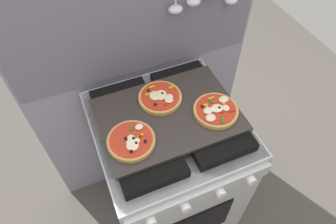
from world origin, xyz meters
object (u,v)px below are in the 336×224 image
Objects in this scene: baking_tray at (168,115)px; pizza_right at (216,110)px; stove at (168,171)px; pizza_center at (160,97)px; pizza_left at (131,141)px.

baking_tray is 0.19m from pizza_right.
stove is at bearing 159.90° from pizza_right.
pizza_center reaches higher than baking_tray.
baking_tray is 3.07× the size of pizza_left.
pizza_left is (-0.17, -0.07, 0.48)m from stove.
pizza_left reaches higher than baking_tray.
pizza_left is 1.00× the size of pizza_right.
pizza_center is at bearing 140.12° from pizza_right.
pizza_center is (-0.18, 0.15, 0.00)m from pizza_right.
pizza_right and pizza_center have the same top height.
stove is 1.67× the size of baking_tray.
pizza_left is 0.23m from pizza_center.
baking_tray is 3.07× the size of pizza_center.
pizza_right is (0.17, -0.07, 0.02)m from baking_tray.
pizza_left is 1.00× the size of pizza_center.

